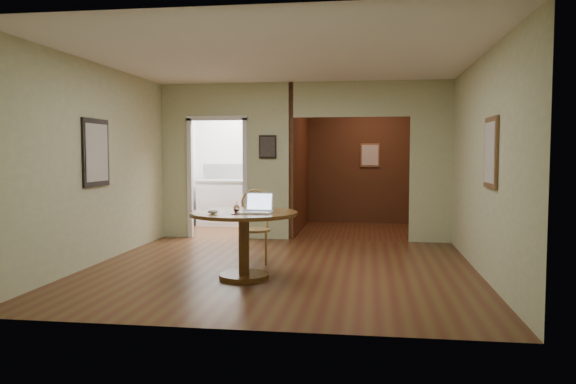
# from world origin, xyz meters

# --- Properties ---
(floor) EXTENTS (5.00, 5.00, 0.00)m
(floor) POSITION_xyz_m (0.00, 0.00, 0.00)
(floor) COLOR #4C2315
(floor) RESTS_ON ground
(room_shell) EXTENTS (5.20, 7.50, 5.00)m
(room_shell) POSITION_xyz_m (-0.47, 3.10, 1.29)
(room_shell) COLOR white
(room_shell) RESTS_ON ground
(dining_table) EXTENTS (1.28, 1.28, 0.80)m
(dining_table) POSITION_xyz_m (-0.34, -0.57, 0.59)
(dining_table) COLOR brown
(dining_table) RESTS_ON ground
(chair) EXTENTS (0.49, 0.49, 0.99)m
(chair) POSITION_xyz_m (-0.41, 0.42, 0.55)
(chair) COLOR #A27439
(chair) RESTS_ON ground
(open_laptop) EXTENTS (0.34, 0.30, 0.23)m
(open_laptop) POSITION_xyz_m (-0.15, -0.65, 0.86)
(open_laptop) COLOR silver
(open_laptop) RESTS_ON dining_table
(closed_laptop) EXTENTS (0.36, 0.28, 0.03)m
(closed_laptop) POSITION_xyz_m (-0.22, -0.27, 0.81)
(closed_laptop) COLOR #ACACB1
(closed_laptop) RESTS_ON dining_table
(mouse) EXTENTS (0.12, 0.07, 0.05)m
(mouse) POSITION_xyz_m (-0.64, -0.85, 0.82)
(mouse) COLOR silver
(mouse) RESTS_ON dining_table
(wine_glass) EXTENTS (0.08, 0.08, 0.09)m
(wine_glass) POSITION_xyz_m (-0.42, -0.61, 0.84)
(wine_glass) COLOR white
(wine_glass) RESTS_ON dining_table
(pen) EXTENTS (0.11, 0.09, 0.01)m
(pen) POSITION_xyz_m (-0.36, -0.85, 0.80)
(pen) COLOR #0C0B50
(pen) RESTS_ON dining_table
(kitchen_cabinet) EXTENTS (2.06, 0.60, 0.94)m
(kitchen_cabinet) POSITION_xyz_m (-1.35, 4.20, 0.47)
(kitchen_cabinet) COLOR white
(kitchen_cabinet) RESTS_ON ground
(grocery_bag) EXTENTS (0.27, 0.23, 0.26)m
(grocery_bag) POSITION_xyz_m (-1.12, 4.20, 1.07)
(grocery_bag) COLOR beige
(grocery_bag) RESTS_ON kitchen_cabinet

